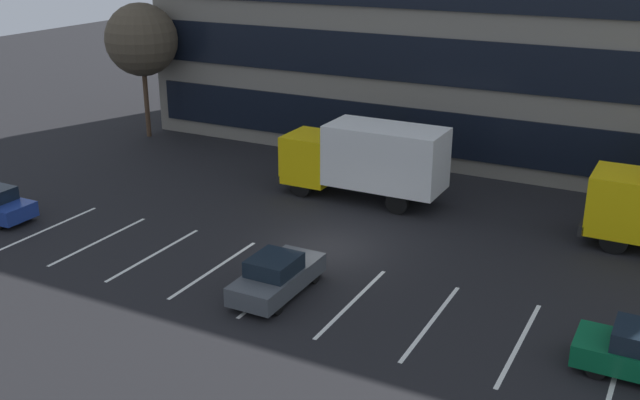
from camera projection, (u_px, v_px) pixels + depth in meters
ground_plane at (327, 248)px, 29.23m from camera, size 120.00×120.00×0.00m
office_building at (474, 14)px, 41.66m from camera, size 34.73×13.26×14.40m
lot_markings at (280, 285)px, 26.25m from camera, size 22.54×5.40×0.01m
box_truck_yellow at (366, 158)px, 33.81m from camera, size 7.64×2.53×3.54m
sedan_charcoal at (277, 276)px, 25.39m from camera, size 1.68×4.00×1.43m
bare_tree at (141, 40)px, 42.81m from camera, size 4.16×4.16×7.79m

